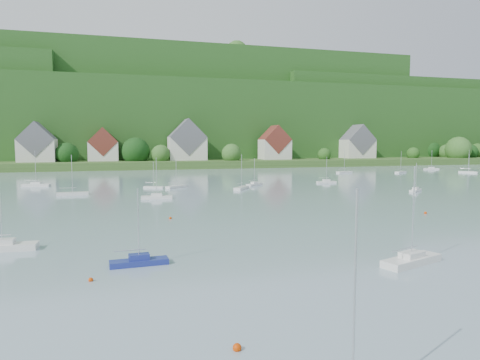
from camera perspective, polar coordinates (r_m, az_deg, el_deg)
The scene contains 15 objects.
far_shore_strip at distance 200.66m, azimuth -8.95°, elevation 2.33°, with size 600.00×60.00×3.00m, color #31501E.
forested_ridge at distance 268.98m, azimuth -10.63°, elevation 7.54°, with size 620.00×181.22×69.89m.
village_building_0 at distance 188.88m, azimuth -25.37°, elevation 4.18°, with size 14.00×10.40×16.00m.
village_building_1 at distance 188.27m, azimuth -17.73°, elevation 4.19°, with size 12.00×9.36×14.00m.
village_building_2 at distance 189.20m, azimuth -7.06°, elevation 4.85°, with size 16.00×11.44×18.00m.
village_building_3 at distance 197.20m, azimuth 4.64°, elevation 4.64°, with size 13.00×10.40×15.50m.
village_building_4 at distance 220.28m, azimuth 15.37°, elevation 4.56°, with size 15.00×10.40×16.50m.
near_sailboat_1 at distance 39.37m, azimuth -13.28°, elevation -10.40°, with size 5.13×1.73×6.82m.
near_sailboat_3 at distance 41.49m, azimuth 21.86°, elevation -9.76°, with size 6.70×3.78×8.72m.
near_sailboat_6 at distance 49.42m, azimuth -29.08°, elevation -7.67°, with size 6.62×2.13×8.83m.
mooring_buoy_0 at distance 24.00m, azimuth -0.39°, elevation -21.70°, with size 0.48×0.48×0.48m, color #CA3A03.
mooring_buoy_2 at distance 70.82m, azimuth 23.44°, elevation -4.14°, with size 0.45×0.45×0.45m, color #CA3A03.
mooring_buoy_3 at distance 61.45m, azimuth -9.26°, elevation -5.14°, with size 0.41×0.41×0.41m, color #CA3A03.
mooring_buoy_5 at distance 36.20m, azimuth -19.24°, elevation -12.60°, with size 0.38×0.38×0.38m, color #CA3A03.
far_sailboat_cluster at distance 118.26m, azimuth 0.13°, elevation -0.01°, with size 181.20×69.07×8.71m.
Camera 1 is at (-22.92, 0.87, 10.80)m, focal length 32.07 mm.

